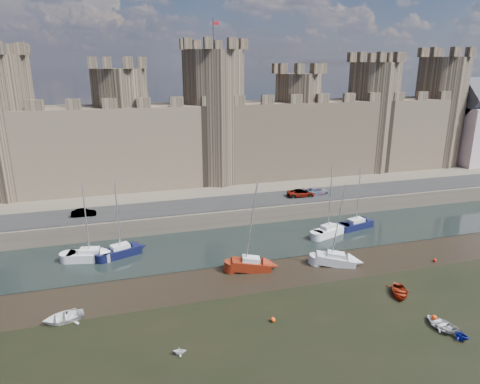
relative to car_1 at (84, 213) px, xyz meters
The scene contains 22 objects.
ground 39.61m from the car_1, 58.81° to the right, with size 160.00×160.00×0.00m, color black.
water_channel 22.87m from the car_1, 25.57° to the right, with size 160.00×12.00×0.08m, color black.
quay 33.30m from the car_1, 52.03° to the left, with size 160.00×60.00×2.50m, color #4C443A.
road 20.46m from the car_1, ahead, with size 160.00×7.00×0.10m, color black.
castle 25.87m from the car_1, 35.65° to the left, with size 108.50×11.00×29.00m.
car_1 is the anchor object (origin of this frame).
car_2 36.30m from the car_1, ahead, with size 1.78×4.37×1.27m, color gray.
car_3 33.34m from the car_1, ahead, with size 2.07×4.48×1.24m, color gray.
sailboat_0 9.97m from the car_1, 84.06° to the right, with size 5.48×2.99×9.69m.
sailboat_1 10.79m from the car_1, 63.77° to the right, with size 5.20×3.49×9.71m.
sailboat_2 34.60m from the car_1, 18.15° to the right, with size 4.95×3.30×9.96m.
sailboat_3 39.28m from the car_1, 13.71° to the right, with size 5.46×3.06×9.03m.
sailboat_4 26.19m from the car_1, 42.55° to the right, with size 4.88×2.74×10.75m.
sailboat_5 35.19m from the car_1, 32.98° to the right, with size 4.99×3.46×10.04m.
dinghy_2 46.62m from the car_1, 45.59° to the right, with size 2.27×0.66×3.18m, color silver.
dinghy_3 31.78m from the car_1, 73.66° to the right, with size 1.02×0.62×1.18m, color white.
dinghy_4 42.56m from the car_1, 40.16° to the right, with size 2.43×0.70×3.40m, color maroon.
dinghy_5 48.42m from the car_1, 46.93° to the right, with size 1.41×0.86×1.63m, color navy.
dinghy_6 22.73m from the car_1, 92.27° to the right, with size 2.60×0.75×3.64m, color white.
buoy_1 33.57m from the car_1, 57.36° to the right, with size 0.47×0.47×0.47m, color #FF480B.
buoy_3 47.02m from the car_1, 27.66° to the right, with size 0.39×0.39×0.39m, color red.
buoy_5 46.04m from the car_1, 44.38° to the right, with size 0.50×0.50×0.50m, color #E23B0A.
Camera 1 is at (-15.18, -27.06, 23.34)m, focal length 32.00 mm.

